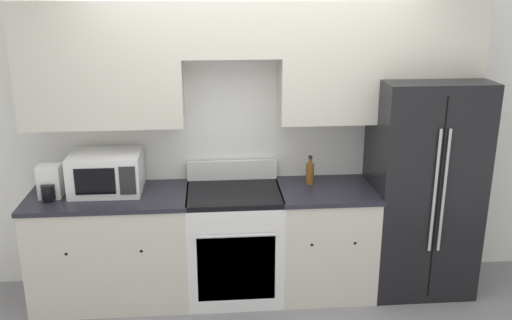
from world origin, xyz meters
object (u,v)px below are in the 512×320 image
object	(u,v)px
oven_range	(234,242)
bottle	(310,173)
refrigerator	(419,184)
microwave	(106,172)

from	to	relation	value
oven_range	bottle	bearing A→B (deg)	11.18
refrigerator	oven_range	bearing A→B (deg)	-177.20
bottle	refrigerator	bearing A→B (deg)	-3.10
refrigerator	bottle	world-z (taller)	refrigerator
oven_range	microwave	world-z (taller)	microwave
microwave	refrigerator	bearing A→B (deg)	-0.15
oven_range	bottle	xyz separation A→B (m)	(0.62, 0.12, 0.53)
refrigerator	microwave	distance (m)	2.49
refrigerator	microwave	bearing A→B (deg)	179.85
oven_range	microwave	distance (m)	1.14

